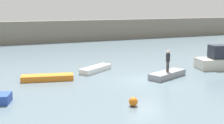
% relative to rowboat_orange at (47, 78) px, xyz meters
% --- Properties ---
extents(ground_plane, '(120.00, 120.00, 0.00)m').
position_rel_rowboat_orange_xyz_m(ground_plane, '(6.71, -2.92, -0.21)').
color(ground_plane, slate).
extents(embankment_wall, '(80.00, 1.20, 3.26)m').
position_rel_rowboat_orange_xyz_m(embankment_wall, '(6.71, 23.17, 1.42)').
color(embankment_wall, gray).
rests_on(embankment_wall, ground_plane).
extents(rowboat_orange, '(3.94, 1.84, 0.42)m').
position_rel_rowboat_orange_xyz_m(rowboat_orange, '(0.00, 0.00, 0.00)').
color(rowboat_orange, orange).
rests_on(rowboat_orange, ground_plane).
extents(rowboat_white, '(3.33, 2.64, 0.43)m').
position_rel_rowboat_orange_xyz_m(rowboat_white, '(4.34, 1.40, 0.01)').
color(rowboat_white, white).
rests_on(rowboat_white, ground_plane).
extents(rowboat_grey, '(3.67, 2.37, 0.47)m').
position_rel_rowboat_orange_xyz_m(rowboat_grey, '(8.72, -2.79, 0.03)').
color(rowboat_grey, gray).
rests_on(rowboat_grey, ground_plane).
extents(person_dark_shirt, '(0.32, 0.32, 1.66)m').
position_rel_rowboat_orange_xyz_m(person_dark_shirt, '(8.72, -2.79, 1.18)').
color(person_dark_shirt, '#38332D').
rests_on(person_dark_shirt, rowboat_grey).
extents(mooring_buoy, '(0.51, 0.51, 0.51)m').
position_rel_rowboat_orange_xyz_m(mooring_buoy, '(3.24, -7.64, 0.04)').
color(mooring_buoy, orange).
rests_on(mooring_buoy, ground_plane).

